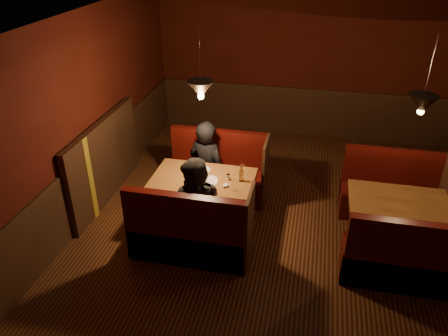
% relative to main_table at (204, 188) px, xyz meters
% --- Properties ---
extents(room, '(6.02, 7.02, 2.92)m').
position_rel_main_table_xyz_m(room, '(0.95, -0.02, 0.46)').
color(room, '#35180A').
rests_on(room, ground).
extents(main_table, '(1.42, 0.86, 1.00)m').
position_rel_main_table_xyz_m(main_table, '(0.00, 0.00, 0.00)').
color(main_table, brown).
rests_on(main_table, ground).
extents(main_bench_far, '(1.57, 0.56, 1.07)m').
position_rel_main_table_xyz_m(main_bench_far, '(0.02, 0.81, -0.25)').
color(main_bench_far, '#320A09').
rests_on(main_bench_far, ground).
extents(main_bench_near, '(1.57, 0.56, 1.07)m').
position_rel_main_table_xyz_m(main_bench_near, '(0.02, -0.81, -0.25)').
color(main_bench_near, '#320A09').
rests_on(main_bench_near, ground).
extents(second_table, '(1.28, 0.82, 0.72)m').
position_rel_main_table_xyz_m(second_table, '(2.62, 0.05, -0.05)').
color(second_table, brown).
rests_on(second_table, ground).
extents(second_bench_far, '(1.42, 0.53, 1.01)m').
position_rel_main_table_xyz_m(second_bench_far, '(2.65, 0.81, -0.27)').
color(second_bench_far, '#320A09').
rests_on(second_bench_far, ground).
extents(second_bench_near, '(1.42, 0.53, 1.01)m').
position_rel_main_table_xyz_m(second_bench_near, '(2.65, -0.72, -0.27)').
color(second_bench_near, '#320A09').
rests_on(second_bench_near, ground).
extents(diner_a, '(0.71, 0.58, 1.69)m').
position_rel_main_table_xyz_m(diner_a, '(-0.12, 0.63, 0.26)').
color(diner_a, black).
rests_on(diner_a, ground).
extents(diner_b, '(0.90, 0.75, 1.67)m').
position_rel_main_table_xyz_m(diner_b, '(0.06, -0.56, 0.25)').
color(diner_b, black).
rests_on(diner_b, ground).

